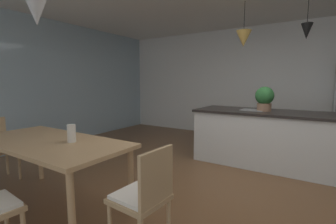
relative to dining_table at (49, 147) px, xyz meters
name	(u,v)px	position (x,y,z in m)	size (l,w,h in m)	color
ground_plane	(229,194)	(1.55, 1.38, -0.70)	(10.00, 8.40, 0.04)	brown
wall_back_kitchen	(276,83)	(1.55, 4.64, 0.67)	(10.00, 0.12, 2.70)	white
window_wall_left_glazing	(42,83)	(-2.51, 1.38, 0.67)	(0.06, 8.40, 2.70)	#9EB7C6
dining_table	(49,147)	(0.00, 0.00, 0.00)	(1.86, 0.85, 0.75)	tan
chair_kitchen_end	(144,195)	(1.30, 0.00, -0.20)	(0.42, 0.42, 0.87)	tan
kitchen_island	(268,138)	(1.75, 2.71, -0.22)	(2.34, 0.92, 0.91)	silver
pendant_over_table	(36,12)	(0.02, -0.05, 1.38)	(0.20, 0.20, 0.77)	black
pendant_over_island_main	(244,39)	(1.30, 2.71, 1.42)	(0.25, 0.25, 0.74)	black
pendant_over_island_aux	(307,31)	(2.21, 2.71, 1.44)	(0.16, 0.16, 0.70)	black
potted_plant_on_island	(265,98)	(1.67, 2.71, 0.44)	(0.30, 0.30, 0.40)	#8C664C
vase_on_dining_table	(72,133)	(0.28, 0.09, 0.16)	(0.08, 0.08, 0.19)	silver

